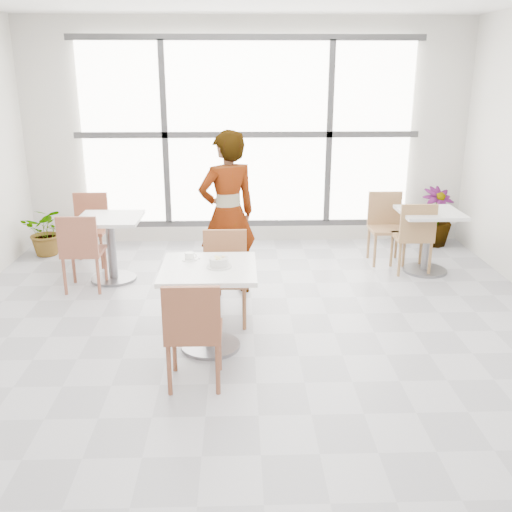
{
  "coord_description": "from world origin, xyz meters",
  "views": [
    {
      "loc": [
        -0.13,
        -4.37,
        2.33
      ],
      "look_at": [
        0.0,
        -0.3,
        1.0
      ],
      "focal_mm": 40.21,
      "sensor_mm": 36.0,
      "label": 1
    }
  ],
  "objects_px": {
    "main_table": "(209,292)",
    "chair_far": "(225,270)",
    "person": "(228,214)",
    "bg_chair_left_far": "(90,224)",
    "bg_chair_right_near": "(414,233)",
    "oatmeal_bowl": "(219,262)",
    "chair_near": "(193,328)",
    "bg_table_left": "(111,239)",
    "plant_left": "(47,231)",
    "bg_chair_right_far": "(386,222)",
    "coffee_cup": "(190,257)",
    "bg_table_right": "(428,233)",
    "bg_chair_left_near": "(81,248)",
    "plant_right": "(435,217)"
  },
  "relations": [
    {
      "from": "main_table",
      "to": "chair_far",
      "type": "xyz_separation_m",
      "value": [
        0.12,
        0.62,
        -0.02
      ]
    },
    {
      "from": "person",
      "to": "bg_chair_left_far",
      "type": "relative_size",
      "value": 2.02
    },
    {
      "from": "chair_far",
      "to": "bg_chair_right_near",
      "type": "relative_size",
      "value": 1.0
    },
    {
      "from": "oatmeal_bowl",
      "to": "chair_near",
      "type": "bearing_deg",
      "value": -105.15
    },
    {
      "from": "chair_near",
      "to": "bg_chair_left_far",
      "type": "relative_size",
      "value": 1.0
    },
    {
      "from": "bg_table_left",
      "to": "plant_left",
      "type": "relative_size",
      "value": 1.17
    },
    {
      "from": "chair_near",
      "to": "bg_table_left",
      "type": "relative_size",
      "value": 1.16
    },
    {
      "from": "bg_chair_left_far",
      "to": "plant_left",
      "type": "distance_m",
      "value": 0.75
    },
    {
      "from": "person",
      "to": "bg_chair_right_near",
      "type": "bearing_deg",
      "value": 169.52
    },
    {
      "from": "main_table",
      "to": "bg_chair_right_far",
      "type": "height_order",
      "value": "bg_chair_right_far"
    },
    {
      "from": "coffee_cup",
      "to": "bg_chair_right_far",
      "type": "height_order",
      "value": "bg_chair_right_far"
    },
    {
      "from": "bg_table_right",
      "to": "chair_far",
      "type": "bearing_deg",
      "value": -151.42
    },
    {
      "from": "plant_left",
      "to": "chair_far",
      "type": "bearing_deg",
      "value": -41.7
    },
    {
      "from": "chair_far",
      "to": "bg_chair_right_far",
      "type": "relative_size",
      "value": 1.0
    },
    {
      "from": "main_table",
      "to": "person",
      "type": "xyz_separation_m",
      "value": [
        0.14,
        1.3,
        0.36
      ]
    },
    {
      "from": "oatmeal_bowl",
      "to": "coffee_cup",
      "type": "height_order",
      "value": "oatmeal_bowl"
    },
    {
      "from": "coffee_cup",
      "to": "plant_left",
      "type": "relative_size",
      "value": 0.25
    },
    {
      "from": "chair_near",
      "to": "oatmeal_bowl",
      "type": "xyz_separation_m",
      "value": [
        0.18,
        0.66,
        0.29
      ]
    },
    {
      "from": "bg_table_left",
      "to": "bg_chair_left_near",
      "type": "relative_size",
      "value": 0.86
    },
    {
      "from": "bg_chair_right_near",
      "to": "plant_right",
      "type": "height_order",
      "value": "bg_chair_right_near"
    },
    {
      "from": "chair_near",
      "to": "chair_far",
      "type": "height_order",
      "value": "same"
    },
    {
      "from": "chair_far",
      "to": "bg_table_left",
      "type": "xyz_separation_m",
      "value": [
        -1.32,
        1.13,
        -0.01
      ]
    },
    {
      "from": "chair_near",
      "to": "bg_chair_right_near",
      "type": "height_order",
      "value": "same"
    },
    {
      "from": "chair_near",
      "to": "oatmeal_bowl",
      "type": "distance_m",
      "value": 0.74
    },
    {
      "from": "oatmeal_bowl",
      "to": "bg_chair_right_far",
      "type": "relative_size",
      "value": 0.24
    },
    {
      "from": "bg_chair_right_far",
      "to": "bg_chair_left_far",
      "type": "bearing_deg",
      "value": 179.26
    },
    {
      "from": "plant_right",
      "to": "coffee_cup",
      "type": "bearing_deg",
      "value": -137.93
    },
    {
      "from": "bg_chair_left_near",
      "to": "bg_chair_left_far",
      "type": "relative_size",
      "value": 1.0
    },
    {
      "from": "chair_near",
      "to": "bg_chair_left_far",
      "type": "bearing_deg",
      "value": -63.88
    },
    {
      "from": "main_table",
      "to": "bg_chair_left_near",
      "type": "bearing_deg",
      "value": 136.09
    },
    {
      "from": "oatmeal_bowl",
      "to": "plant_right",
      "type": "xyz_separation_m",
      "value": [
        2.87,
        3.02,
        -0.39
      ]
    },
    {
      "from": "chair_near",
      "to": "plant_right",
      "type": "bearing_deg",
      "value": -129.67
    },
    {
      "from": "chair_far",
      "to": "bg_chair_left_near",
      "type": "distance_m",
      "value": 1.75
    },
    {
      "from": "bg_chair_left_near",
      "to": "chair_near",
      "type": "bearing_deg",
      "value": 123.35
    },
    {
      "from": "plant_left",
      "to": "plant_right",
      "type": "distance_m",
      "value": 5.22
    },
    {
      "from": "bg_table_right",
      "to": "bg_table_left",
      "type": "bearing_deg",
      "value": -177.38
    },
    {
      "from": "main_table",
      "to": "bg_table_right",
      "type": "distance_m",
      "value": 3.15
    },
    {
      "from": "chair_near",
      "to": "bg_chair_left_far",
      "type": "xyz_separation_m",
      "value": [
        -1.51,
        3.07,
        0.0
      ]
    },
    {
      "from": "oatmeal_bowl",
      "to": "bg_chair_left_near",
      "type": "height_order",
      "value": "bg_chair_left_near"
    },
    {
      "from": "oatmeal_bowl",
      "to": "bg_table_right",
      "type": "distance_m",
      "value": 3.11
    },
    {
      "from": "coffee_cup",
      "to": "bg_chair_left_far",
      "type": "xyz_separation_m",
      "value": [
        -1.42,
        2.23,
        -0.28
      ]
    },
    {
      "from": "chair_near",
      "to": "bg_chair_right_far",
      "type": "relative_size",
      "value": 1.0
    },
    {
      "from": "main_table",
      "to": "bg_chair_left_far",
      "type": "xyz_separation_m",
      "value": [
        -1.6,
        2.4,
        -0.02
      ]
    },
    {
      "from": "chair_near",
      "to": "bg_chair_right_far",
      "type": "distance_m",
      "value": 3.74
    },
    {
      "from": "main_table",
      "to": "bg_chair_right_near",
      "type": "bearing_deg",
      "value": 38.62
    },
    {
      "from": "bg_chair_left_far",
      "to": "bg_chair_right_near",
      "type": "relative_size",
      "value": 1.0
    },
    {
      "from": "chair_far",
      "to": "plant_left",
      "type": "height_order",
      "value": "chair_far"
    },
    {
      "from": "chair_near",
      "to": "plant_right",
      "type": "relative_size",
      "value": 1.08
    },
    {
      "from": "chair_far",
      "to": "plant_right",
      "type": "height_order",
      "value": "chair_far"
    },
    {
      "from": "chair_near",
      "to": "plant_right",
      "type": "xyz_separation_m",
      "value": [
        3.05,
        3.68,
        -0.1
      ]
    }
  ]
}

